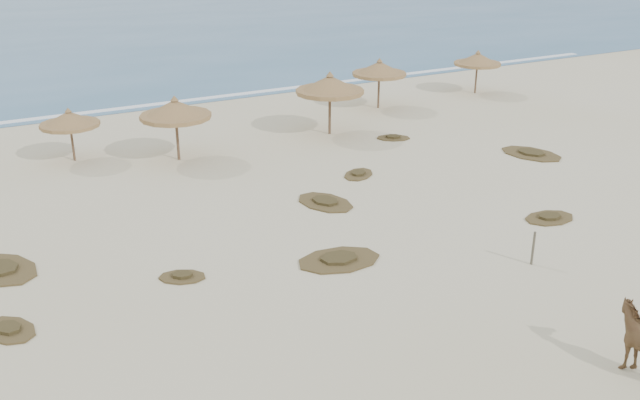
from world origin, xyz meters
The scene contains 18 objects.
ground centered at (0.00, 0.00, 0.00)m, with size 160.00×160.00×0.00m, color beige.
ocean centered at (0.00, 75.00, 0.00)m, with size 200.00×100.00×0.01m, color #2D5C87.
foam_line centered at (0.00, 26.00, 0.00)m, with size 70.00×0.60×0.01m, color white.
palapa_2 centered at (-5.25, 17.78, 1.91)m, with size 3.33×3.33×2.46m.
palapa_3 centered at (-1.04, 15.64, 2.31)m, with size 4.22×4.22×2.98m.
palapa_4 centered at (7.00, 15.96, 2.48)m, with size 3.78×3.78×3.20m.
palapa_5 centered at (12.00, 19.16, 2.23)m, with size 3.12×3.12×2.88m.
palapa_6 centered at (19.31, 19.36, 2.08)m, with size 3.63×3.63×2.68m.
fence_post_far centered at (5.58, 0.18, 0.57)m, with size 0.08×0.08×1.13m, color brown.
scrub_0 centered at (-9.59, 3.92, 0.05)m, with size 1.84×2.13×0.16m.
scrub_1 centered at (-9.38, 7.80, 0.05)m, with size 2.89×3.38×0.16m.
scrub_2 centered at (-4.53, 4.61, 0.05)m, with size 1.74×1.52×0.16m.
scrub_3 centered at (2.27, 7.85, 0.05)m, with size 2.32×2.90×0.16m.
scrub_4 centered at (8.79, 2.58, 0.05)m, with size 2.07×1.41×0.16m.
scrub_5 centered at (13.61, 8.53, 0.05)m, with size 2.73×3.37×0.16m.
scrub_7 centered at (5.06, 9.95, 0.05)m, with size 2.04×1.92×0.16m.
scrub_9 centered at (0.29, 3.32, 0.05)m, with size 3.00×2.15×0.16m.
scrub_10 centered at (9.38, 13.70, 0.05)m, with size 1.98×1.74×0.16m.
Camera 1 is at (-10.06, -14.49, 10.41)m, focal length 40.00 mm.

